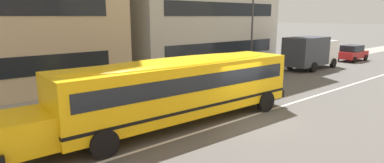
% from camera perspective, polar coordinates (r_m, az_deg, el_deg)
% --- Properties ---
extents(ground_plane, '(400.00, 400.00, 0.00)m').
position_cam_1_polar(ground_plane, '(14.50, 8.97, -6.69)').
color(ground_plane, '#54514F').
extents(sidewalk_far, '(120.00, 3.00, 0.01)m').
position_cam_1_polar(sidewalk_far, '(20.37, -8.11, -1.28)').
color(sidewalk_far, gray).
rests_on(sidewalk_far, ground_plane).
extents(lane_centreline, '(110.00, 0.16, 0.01)m').
position_cam_1_polar(lane_centreline, '(14.50, 8.97, -6.68)').
color(lane_centreline, silver).
rests_on(lane_centreline, ground_plane).
extents(school_bus, '(12.77, 3.22, 2.84)m').
position_cam_1_polar(school_bus, '(13.29, -2.58, -0.70)').
color(school_bus, yellow).
rests_on(school_bus, ground_plane).
extents(parked_car_red_beside_sign, '(3.92, 1.92, 1.64)m').
position_cam_1_polar(parked_car_red_beside_sign, '(36.78, 27.04, 4.66)').
color(parked_car_red_beside_sign, maroon).
rests_on(parked_car_red_beside_sign, ground_plane).
extents(box_truck, '(6.09, 2.57, 2.82)m').
position_cam_1_polar(box_truck, '(29.55, 20.70, 5.13)').
color(box_truck, silver).
rests_on(box_truck, ground_plane).
extents(street_lamp, '(0.44, 0.44, 6.80)m').
position_cam_1_polar(street_lamp, '(25.64, 10.91, 10.99)').
color(street_lamp, '#38383D').
rests_on(street_lamp, ground_plane).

